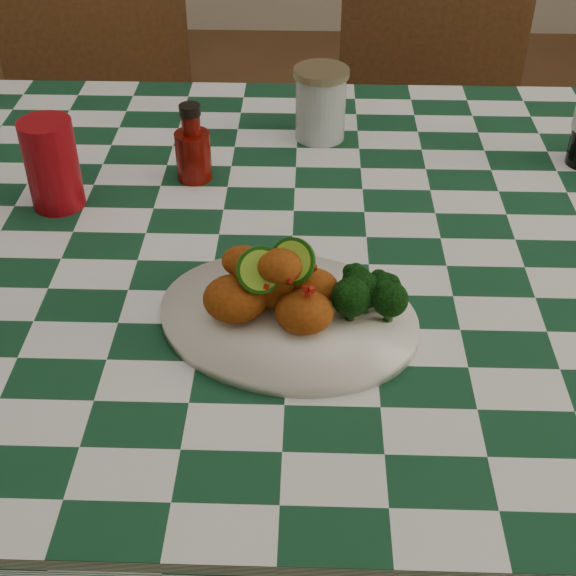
# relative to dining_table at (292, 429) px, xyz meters

# --- Properties ---
(ground) EXTENTS (5.00, 5.00, 0.00)m
(ground) POSITION_rel_dining_table_xyz_m (0.00, 0.00, -0.39)
(ground) COLOR brown
(ground) RESTS_ON ground
(dining_table) EXTENTS (1.66, 1.06, 0.79)m
(dining_table) POSITION_rel_dining_table_xyz_m (0.00, 0.00, 0.00)
(dining_table) COLOR #133E24
(dining_table) RESTS_ON ground
(plate) EXTENTS (0.36, 0.32, 0.02)m
(plate) POSITION_rel_dining_table_xyz_m (-0.00, -0.19, 0.40)
(plate) COLOR white
(plate) RESTS_ON dining_table
(fried_chicken_pile) EXTENTS (0.14, 0.10, 0.09)m
(fried_chicken_pile) POSITION_rel_dining_table_xyz_m (-0.01, -0.19, 0.46)
(fried_chicken_pile) COLOR #9C440F
(fried_chicken_pile) RESTS_ON plate
(broccoli_side) EXTENTS (0.07, 0.07, 0.05)m
(broccoli_side) POSITION_rel_dining_table_xyz_m (0.10, -0.18, 0.44)
(broccoli_side) COLOR black
(broccoli_side) RESTS_ON plate
(red_tumbler) EXTENTS (0.10, 0.10, 0.13)m
(red_tumbler) POSITION_rel_dining_table_xyz_m (-0.34, 0.07, 0.46)
(red_tumbler) COLOR maroon
(red_tumbler) RESTS_ON dining_table
(ketchup_bottle) EXTENTS (0.07, 0.07, 0.12)m
(ketchup_bottle) POSITION_rel_dining_table_xyz_m (-0.16, 0.16, 0.45)
(ketchup_bottle) COLOR #5A0904
(ketchup_bottle) RESTS_ON dining_table
(mason_jar) EXTENTS (0.09, 0.09, 0.12)m
(mason_jar) POSITION_rel_dining_table_xyz_m (0.04, 0.30, 0.45)
(mason_jar) COLOR #B2BCBA
(mason_jar) RESTS_ON dining_table
(wooden_chair_left) EXTENTS (0.57, 0.58, 0.97)m
(wooden_chair_left) POSITION_rel_dining_table_xyz_m (-0.43, 0.74, 0.09)
(wooden_chair_left) COLOR #472814
(wooden_chair_left) RESTS_ON ground
(wooden_chair_right) EXTENTS (0.47, 0.49, 0.93)m
(wooden_chair_right) POSITION_rel_dining_table_xyz_m (0.28, 0.70, 0.07)
(wooden_chair_right) COLOR #472814
(wooden_chair_right) RESTS_ON ground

